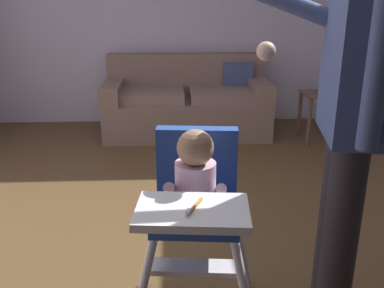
{
  "coord_description": "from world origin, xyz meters",
  "views": [
    {
      "loc": [
        0.01,
        -2.38,
        1.45
      ],
      "look_at": [
        0.11,
        -0.49,
        0.8
      ],
      "focal_mm": 39.62,
      "sensor_mm": 36.0,
      "label": 1
    }
  ],
  "objects_px": {
    "high_chair": "(195,195)",
    "adult_standing": "(349,128)",
    "side_table": "(321,106)",
    "couch": "(187,104)",
    "sippy_cup": "(327,88)"
  },
  "relations": [
    {
      "from": "adult_standing",
      "to": "side_table",
      "type": "bearing_deg",
      "value": -97.55
    },
    {
      "from": "couch",
      "to": "adult_standing",
      "type": "relative_size",
      "value": 1.05
    },
    {
      "from": "sippy_cup",
      "to": "high_chair",
      "type": "bearing_deg",
      "value": -119.82
    },
    {
      "from": "couch",
      "to": "sippy_cup",
      "type": "bearing_deg",
      "value": 75.17
    },
    {
      "from": "side_table",
      "to": "sippy_cup",
      "type": "relative_size",
      "value": 5.2
    },
    {
      "from": "high_chair",
      "to": "adult_standing",
      "type": "distance_m",
      "value": 0.67
    },
    {
      "from": "couch",
      "to": "high_chair",
      "type": "height_order",
      "value": "high_chair"
    },
    {
      "from": "side_table",
      "to": "couch",
      "type": "bearing_deg",
      "value": 164.74
    },
    {
      "from": "couch",
      "to": "sippy_cup",
      "type": "xyz_separation_m",
      "value": [
        1.45,
        -0.38,
        0.24
      ]
    },
    {
      "from": "sippy_cup",
      "to": "couch",
      "type": "bearing_deg",
      "value": 165.17
    },
    {
      "from": "adult_standing",
      "to": "side_table",
      "type": "xyz_separation_m",
      "value": [
        0.91,
        2.78,
        -0.6
      ]
    },
    {
      "from": "couch",
      "to": "high_chair",
      "type": "bearing_deg",
      "value": -1.56
    },
    {
      "from": "high_chair",
      "to": "side_table",
      "type": "distance_m",
      "value": 3.07
    },
    {
      "from": "high_chair",
      "to": "adult_standing",
      "type": "relative_size",
      "value": 0.56
    },
    {
      "from": "couch",
      "to": "adult_standing",
      "type": "xyz_separation_m",
      "value": [
        0.5,
        -3.16,
        0.65
      ]
    }
  ]
}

